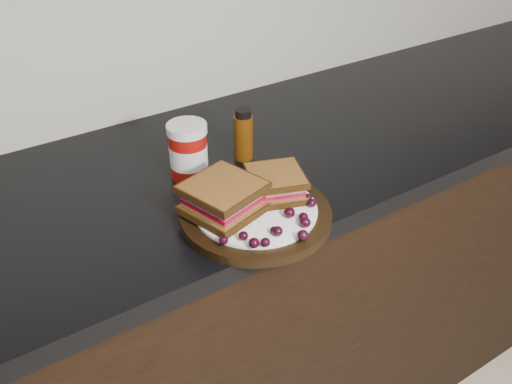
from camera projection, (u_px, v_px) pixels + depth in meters
base_cabinets at (214, 325)px, 1.47m from camera, size 3.96×0.58×0.86m
countertop at (205, 177)px, 1.22m from camera, size 3.98×0.60×0.04m
plate at (256, 215)px, 1.05m from camera, size 0.28×0.28×0.02m
sandwich_left at (223, 198)px, 1.02m from camera, size 0.15×0.15×0.06m
sandwich_right at (276, 184)px, 1.07m from camera, size 0.13×0.13×0.05m
grape_0 at (224, 240)px, 0.95m from camera, size 0.02×0.02×0.02m
grape_1 at (243, 236)px, 0.96m from camera, size 0.02×0.02×0.02m
grape_2 at (254, 243)px, 0.95m from camera, size 0.02×0.02×0.02m
grape_3 at (265, 242)px, 0.95m from camera, size 0.02×0.02×0.02m
grape_4 at (278, 231)px, 0.97m from camera, size 0.02×0.02×0.02m
grape_5 at (274, 230)px, 0.98m from camera, size 0.01×0.01×0.01m
grape_6 at (303, 235)px, 0.96m from camera, size 0.02×0.02×0.02m
grape_7 at (305, 222)px, 0.99m from camera, size 0.02×0.02×0.02m
grape_8 at (303, 217)px, 1.01m from camera, size 0.02×0.02×0.02m
grape_9 at (289, 213)px, 1.02m from camera, size 0.02×0.02×0.02m
grape_10 at (312, 203)px, 1.04m from camera, size 0.02×0.02×0.02m
grape_11 at (292, 201)px, 1.05m from camera, size 0.02×0.02×0.01m
grape_12 at (308, 198)px, 1.06m from camera, size 0.02×0.02×0.02m
grape_13 at (298, 186)px, 1.09m from camera, size 0.02×0.02×0.02m
grape_14 at (277, 185)px, 1.10m from camera, size 0.02×0.02×0.02m
grape_15 at (276, 190)px, 1.08m from camera, size 0.02×0.02×0.02m
grape_16 at (225, 196)px, 1.06m from camera, size 0.02×0.02×0.02m
grape_17 at (220, 201)px, 1.05m from camera, size 0.02×0.02×0.02m
grape_18 at (212, 210)px, 1.02m from camera, size 0.02×0.02×0.02m
grape_19 at (213, 213)px, 1.02m from camera, size 0.02×0.02×0.02m
grape_20 at (227, 219)px, 1.00m from camera, size 0.02×0.02×0.02m
grape_21 at (228, 222)px, 1.00m from camera, size 0.02×0.02×0.01m
grape_22 at (225, 208)px, 1.03m from camera, size 0.02×0.02×0.01m
grape_23 at (205, 212)px, 1.02m from camera, size 0.02×0.02×0.02m
grape_24 at (220, 218)px, 1.00m from camera, size 0.02×0.02×0.02m
condiment_jar at (188, 151)px, 1.15m from camera, size 0.10×0.10×0.12m
oil_bottle at (243, 134)px, 1.21m from camera, size 0.05×0.05×0.12m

